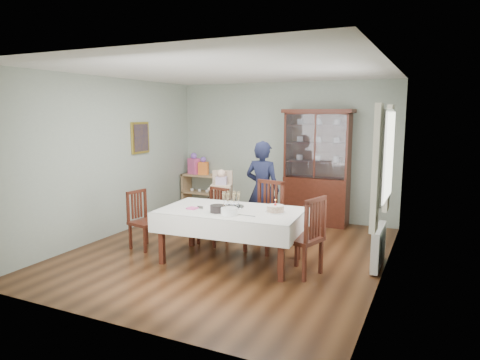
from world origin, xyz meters
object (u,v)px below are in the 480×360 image
Objects in this scene: china_cabinet at (317,166)px; champagne_tray at (231,203)px; birthday_cake at (275,209)px; gift_bag_orange at (203,167)px; sideboard at (203,193)px; high_chair at (222,206)px; chair_far_right at (264,230)px; chair_end_right at (302,251)px; gift_bag_pink at (194,164)px; dining_table at (231,235)px; chair_end_left at (145,231)px; woman at (262,190)px; chair_far_left at (213,227)px.

china_cabinet is 2.56m from champagne_tray.
gift_bag_orange is at bearing 135.72° from birthday_cake.
high_chair is at bearing -47.87° from sideboard.
chair_far_right reaches higher than chair_end_right.
champagne_tray is 3.27m from gift_bag_pink.
gift_bag_orange is at bearing 126.79° from dining_table.
sideboard is 0.84× the size of chair_far_right.
china_cabinet is at bearing -0.49° from sideboard.
chair_end_right is (0.83, -0.72, -0.01)m from chair_far_right.
high_chair is 4.04× the size of birthday_cake.
chair_far_right is 1.18× the size of chair_end_left.
china_cabinet is 2.48m from gift_bag_orange.
high_chair is (-0.85, 0.14, -0.39)m from woman.
dining_table is 0.76m from birthday_cake.
woman reaches higher than champagne_tray.
chair_far_left is 0.85× the size of chair_end_right.
china_cabinet is at bearing 78.57° from dining_table.
chair_far_right is 1.38m from high_chair.
sideboard is 0.54× the size of woman.
chair_far_left is 0.54× the size of woman.
gift_bag_pink is (-0.68, 2.63, 0.73)m from chair_end_left.
chair_far_right is at bearing -38.73° from gift_bag_pink.
high_chair is (-1.96, 1.49, 0.12)m from chair_end_right.
gift_bag_orange reaches higher than champagne_tray.
chair_end_left is 1.59m from high_chair.
chair_end_left reaches higher than sideboard.
birthday_cake is at bearing -2.82° from champagne_tray.
china_cabinet is at bearing 91.18° from chair_far_right.
chair_end_left is 2.20m from birthday_cake.
sideboard is at bearing 5.47° from gift_bag_pink.
dining_table is 2.31× the size of chair_far_left.
china_cabinet is 2.11m from chair_far_right.
chair_end_right is at bearing -80.02° from chair_end_left.
chair_end_left is 2.38× the size of gift_bag_orange.
champagne_tray is 0.69m from birthday_cake.
sideboard is 2.37m from woman.
chair_end_right is 2.47m from high_chair.
gift_bag_orange reaches higher than chair_far_right.
woman is at bearing -31.49° from gift_bag_pink.
gift_bag_pink reaches higher than chair_end_left.
chair_end_left is (-2.03, -2.63, -0.85)m from china_cabinet.
sideboard is at bearing -114.15° from chair_end_right.
china_cabinet is at bearing -151.42° from chair_end_right.
gift_bag_pink reaches higher than birthday_cake.
gift_bag_orange is at bearing 134.42° from chair_far_left.
birthday_cake reaches higher than chair_end_left.
chair_end_left is 0.86× the size of chair_end_right.
china_cabinet is 2.42× the size of sideboard.
chair_end_left is at bearing -75.45° from gift_bag_pink.
woman is 6.03× the size of birthday_cake.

